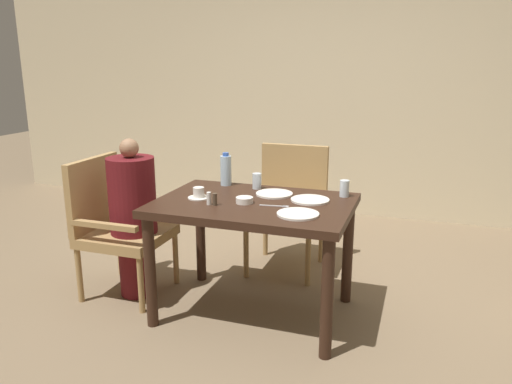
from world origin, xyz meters
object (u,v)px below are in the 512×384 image
Objects in this scene: chair_far_side at (289,204)px; bowl_small at (244,200)px; plate_dessert_center at (310,200)px; chair_left_side at (115,222)px; glass_tall_near at (344,188)px; teacup_with_saucer at (199,194)px; glass_tall_mid at (257,181)px; plate_main_right at (298,214)px; water_bottle at (226,170)px; plate_main_left at (274,194)px; diner_in_left_chair at (134,217)px.

bowl_small is at bearing -92.69° from chair_far_side.
chair_far_side is at bearing 87.31° from bowl_small.
chair_far_side is 0.82m from plate_dessert_center.
chair_left_side reaches higher than glass_tall_near.
chair_left_side is 6.89× the size of teacup_with_saucer.
plate_dessert_center is 2.25× the size of glass_tall_mid.
plate_main_right is at bearing -89.62° from plate_dessert_center.
bowl_small is at bearing -83.21° from glass_tall_mid.
chair_far_side reaches higher than teacup_with_saucer.
chair_left_side reaches higher than plate_dessert_center.
chair_far_side is at bearing 57.01° from water_bottle.
diner_in_left_chair is at bearing -168.31° from plate_main_left.
plate_main_left is 1.73× the size of teacup_with_saucer.
glass_tall_mid is at bearing 129.86° from plate_main_right.
glass_tall_mid is at bearing 156.07° from plate_dessert_center.
chair_left_side is at bearing 180.00° from diner_in_left_chair.
glass_tall_near is (0.56, 0.35, 0.04)m from bowl_small.
glass_tall_near is (0.87, 0.34, 0.03)m from teacup_with_saucer.
plate_dessert_center is at bearing 5.99° from diner_in_left_chair.
teacup_with_saucer is at bearing -4.87° from diner_in_left_chair.
plate_main_left is at bearing 123.75° from plate_main_right.
bowl_small is at bearing -54.33° from water_bottle.
teacup_with_saucer reaches higher than plate_main_left.
teacup_with_saucer reaches higher than plate_dessert_center.
glass_tall_near is at bearing 69.39° from plate_main_right.
plate_dessert_center is 0.41m from bowl_small.
chair_far_side is 0.69m from water_bottle.
plate_main_right is (1.21, -0.19, 0.19)m from diner_in_left_chair.
diner_in_left_chair is at bearing -158.59° from glass_tall_mid.
teacup_with_saucer is (-0.69, 0.14, 0.02)m from plate_main_right.
chair_left_side is at bearing -154.11° from water_bottle.
chair_far_side is 3.98× the size of plate_dessert_center.
plate_dessert_center is (1.35, 0.13, 0.25)m from chair_left_side.
chair_far_side is 0.69m from plate_main_left.
chair_far_side is at bearing 107.82° from plate_main_right.
plate_dessert_center is (-0.00, 0.31, 0.00)m from plate_main_right.
diner_in_left_chair is 0.71m from water_bottle.
plate_main_left is 0.26m from plate_dessert_center.
chair_far_side reaches higher than glass_tall_near.
plate_main_left is 0.49m from teacup_with_saucer.
teacup_with_saucer is (-0.43, -0.24, 0.02)m from plate_main_left.
diner_in_left_chair reaches higher than glass_tall_near.
water_bottle is (-0.28, 0.39, 0.09)m from bowl_small.
chair_left_side reaches higher than plate_main_right.
glass_tall_near is (1.54, 0.30, 0.30)m from chair_left_side.
teacup_with_saucer is at bearing -94.50° from water_bottle.
plate_dessert_center is 2.25× the size of glass_tall_near.
glass_tall_near reaches higher than bowl_small.
plate_main_right is 2.28× the size of bowl_small.
diner_in_left_chair is 0.86m from bowl_small.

